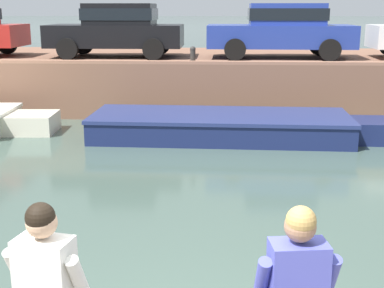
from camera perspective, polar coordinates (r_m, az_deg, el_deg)
ground_plane at (r=9.19m, az=0.84°, el=-4.06°), size 400.00×400.00×0.00m
far_quay_wall at (r=16.97m, az=2.13°, el=7.00°), size 60.00×6.00×1.48m
far_wall_coping at (r=14.02m, az=1.86°, el=8.68°), size 60.00×0.24×0.08m
boat_moored_central_navy at (r=12.22m, az=4.39°, el=1.90°), size 6.99×2.21×0.56m
car_left_inner_black at (r=16.20m, az=-7.94°, el=12.17°), size 3.94×2.04×1.54m
car_centre_blue at (r=15.97m, az=9.61°, el=12.08°), size 4.19×2.01×1.54m
mooring_bollard_mid at (r=14.15m, az=0.09°, el=9.55°), size 0.15×0.15×0.45m
person_seated_left at (r=3.74m, az=-14.90°, el=-14.36°), size 0.58×0.59×0.97m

